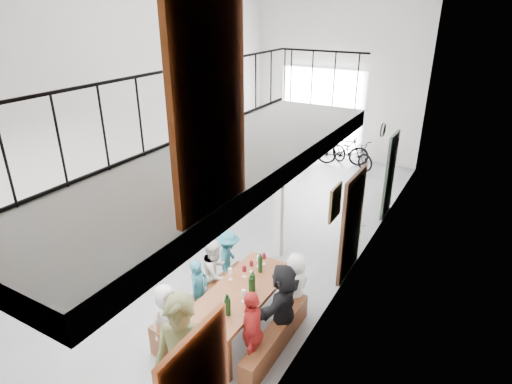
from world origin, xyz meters
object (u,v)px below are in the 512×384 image
Objects in this scene: side_bench at (162,192)px; host_standing at (185,371)px; bicycle_near at (352,153)px; bench_inner at (206,306)px; serving_counter at (288,137)px; oak_barrel at (240,149)px; tasting_table at (241,295)px.

host_standing is at bearing -46.23° from side_bench.
host_standing reaches higher than bicycle_near.
bench_inner is at bearing 99.60° from host_standing.
bicycle_near is (-1.20, 9.70, -0.53)m from host_standing.
side_bench is at bearing -101.45° from serving_counter.
bench_inner is 2.50× the size of oak_barrel.
side_bench is at bearing 144.99° from tasting_table.
host_standing is at bearing -78.13° from tasting_table.
oak_barrel is at bearing 97.90° from host_standing.
tasting_table is 7.82m from oak_barrel.
bench_inner is at bearing -72.62° from serving_counter.
serving_counter is 10.71m from host_standing.
bicycle_near reaches higher than bench_inner.
bench_inner reaches higher than side_bench.
bench_inner is 7.99m from bicycle_near.
oak_barrel is at bearing 122.82° from tasting_table.
bicycle_near is (-0.87, 7.98, -0.27)m from tasting_table.
bench_inner is at bearing -40.53° from side_bench.
side_bench is 1.01× the size of bicycle_near.
tasting_table reaches higher than bench_inner.
side_bench is 5.34m from serving_counter.
tasting_table is at bearing 5.89° from bench_inner.
bicycle_near is at bearing -8.99° from serving_counter.
host_standing reaches higher than bench_inner.
host_standing is (4.66, -4.86, 0.73)m from side_bench.
oak_barrel is at bearing 123.13° from bench_inner.
side_bench is at bearing 113.58° from host_standing.
bicycle_near is at bearing 76.88° from host_standing.
serving_counter is (1.07, 5.22, 0.26)m from side_bench.
tasting_table is at bearing 80.76° from host_standing.
bench_inner is 1.27× the size of bicycle_near.
bicycle_near is (3.26, 1.34, 0.02)m from oak_barrel.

